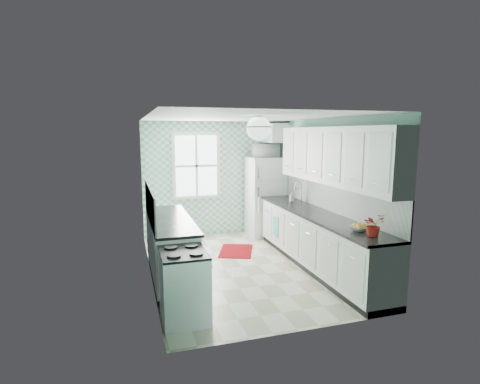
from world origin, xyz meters
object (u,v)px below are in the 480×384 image
object	(u,v)px
potted_plant	(374,225)
fridge	(265,196)
stove	(184,284)
fruit_bowl	(360,228)
sink	(292,203)
microwave	(266,151)
ceiling_light	(259,128)

from	to	relation	value
potted_plant	fridge	bearing A→B (deg)	91.42
stove	fruit_bowl	bearing A→B (deg)	-3.09
sink	microwave	distance (m)	1.52
microwave	stove	bearing A→B (deg)	52.72
fridge	fruit_bowl	bearing A→B (deg)	-86.30
stove	microwave	bearing A→B (deg)	53.51
ceiling_light	fridge	size ratio (longest dim) A/B	0.20
ceiling_light	fruit_bowl	distance (m)	1.96
fridge	stove	distance (m)	4.03
fruit_bowl	potted_plant	distance (m)	0.32
stove	potted_plant	size ratio (longest dim) A/B	2.78
sink	fruit_bowl	bearing A→B (deg)	-90.43
potted_plant	stove	bearing A→B (deg)	171.25
ceiling_light	sink	size ratio (longest dim) A/B	0.65
ceiling_light	fridge	world-z (taller)	ceiling_light
fridge	stove	world-z (taller)	fridge
ceiling_light	potted_plant	bearing A→B (deg)	-41.38
fridge	potted_plant	world-z (taller)	fridge
stove	fridge	bearing A→B (deg)	53.51
fruit_bowl	potted_plant	bearing A→B (deg)	-90.00
sink	ceiling_light	bearing A→B (deg)	-130.96
sink	potted_plant	world-z (taller)	sink
stove	sink	world-z (taller)	sink
sink	fruit_bowl	xyz separation A→B (m)	(-0.00, -2.16, 0.04)
fridge	microwave	bearing A→B (deg)	55.92
sink	microwave	world-z (taller)	microwave
microwave	fruit_bowl	bearing A→B (deg)	89.40
fridge	microwave	size ratio (longest dim) A/B	3.38
potted_plant	ceiling_light	bearing A→B (deg)	138.62
stove	microwave	xyz separation A→B (m)	(2.31, 3.28, 1.43)
fridge	sink	xyz separation A→B (m)	(0.09, -1.19, 0.06)
fridge	fruit_bowl	distance (m)	3.36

